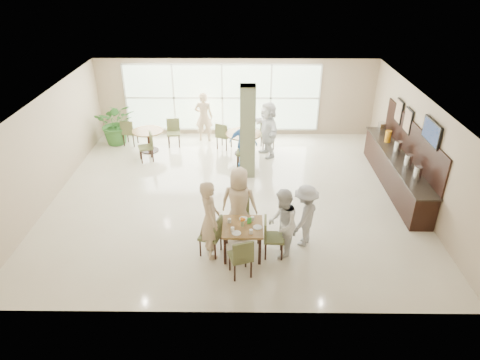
{
  "coord_description": "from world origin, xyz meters",
  "views": [
    {
      "loc": [
        0.29,
        -10.5,
        6.14
      ],
      "look_at": [
        0.2,
        -1.2,
        1.1
      ],
      "focal_mm": 32.0,
      "sensor_mm": 36.0,
      "label": 1
    }
  ],
  "objects_px": {
    "potted_plant": "(116,123)",
    "round_table_left": "(148,136)",
    "teen_right": "(282,223)",
    "adult_standing": "(204,117)",
    "main_table": "(242,230)",
    "adult_a": "(243,143)",
    "round_table_right": "(243,138)",
    "teen_left": "(210,219)",
    "buffet_counter": "(397,169)",
    "teen_standing": "(305,216)",
    "adult_b": "(268,129)",
    "teen_far": "(239,203)"
  },
  "relations": [
    {
      "from": "round_table_right",
      "to": "teen_left",
      "type": "xyz_separation_m",
      "value": [
        -0.72,
        -5.42,
        0.34
      ]
    },
    {
      "from": "adult_b",
      "to": "adult_standing",
      "type": "relative_size",
      "value": 1.03
    },
    {
      "from": "teen_left",
      "to": "teen_right",
      "type": "distance_m",
      "value": 1.59
    },
    {
      "from": "round_table_right",
      "to": "potted_plant",
      "type": "height_order",
      "value": "potted_plant"
    },
    {
      "from": "round_table_right",
      "to": "teen_right",
      "type": "relative_size",
      "value": 0.72
    },
    {
      "from": "potted_plant",
      "to": "teen_left",
      "type": "bearing_deg",
      "value": -59.24
    },
    {
      "from": "round_table_right",
      "to": "potted_plant",
      "type": "distance_m",
      "value": 4.55
    },
    {
      "from": "buffet_counter",
      "to": "adult_a",
      "type": "distance_m",
      "value": 4.62
    },
    {
      "from": "teen_left",
      "to": "teen_right",
      "type": "bearing_deg",
      "value": -108.17
    },
    {
      "from": "adult_a",
      "to": "adult_standing",
      "type": "bearing_deg",
      "value": 140.97
    },
    {
      "from": "adult_a",
      "to": "adult_standing",
      "type": "xyz_separation_m",
      "value": [
        -1.41,
        2.06,
        0.11
      ]
    },
    {
      "from": "round_table_left",
      "to": "adult_a",
      "type": "height_order",
      "value": "adult_a"
    },
    {
      "from": "round_table_left",
      "to": "adult_b",
      "type": "distance_m",
      "value": 4.05
    },
    {
      "from": "main_table",
      "to": "adult_standing",
      "type": "xyz_separation_m",
      "value": [
        -1.41,
        6.55,
        0.24
      ]
    },
    {
      "from": "main_table",
      "to": "teen_right",
      "type": "height_order",
      "value": "teen_right"
    },
    {
      "from": "teen_right",
      "to": "adult_standing",
      "type": "xyz_separation_m",
      "value": [
        -2.28,
        6.55,
        0.07
      ]
    },
    {
      "from": "potted_plant",
      "to": "adult_standing",
      "type": "bearing_deg",
      "value": 5.27
    },
    {
      "from": "teen_far",
      "to": "adult_a",
      "type": "relative_size",
      "value": 1.14
    },
    {
      "from": "buffet_counter",
      "to": "adult_a",
      "type": "relative_size",
      "value": 3.01
    },
    {
      "from": "round_table_right",
      "to": "teen_left",
      "type": "bearing_deg",
      "value": -97.58
    },
    {
      "from": "main_table",
      "to": "adult_a",
      "type": "height_order",
      "value": "adult_a"
    },
    {
      "from": "round_table_right",
      "to": "teen_far",
      "type": "xyz_separation_m",
      "value": [
        -0.09,
        -4.66,
        0.3
      ]
    },
    {
      "from": "adult_a",
      "to": "round_table_right",
      "type": "bearing_deg",
      "value": 106.32
    },
    {
      "from": "buffet_counter",
      "to": "adult_b",
      "type": "distance_m",
      "value": 4.22
    },
    {
      "from": "round_table_right",
      "to": "buffet_counter",
      "type": "relative_size",
      "value": 0.25
    },
    {
      "from": "potted_plant",
      "to": "round_table_left",
      "type": "bearing_deg",
      "value": -27.95
    },
    {
      "from": "main_table",
      "to": "buffet_counter",
      "type": "relative_size",
      "value": 0.19
    },
    {
      "from": "potted_plant",
      "to": "teen_left",
      "type": "height_order",
      "value": "teen_left"
    },
    {
      "from": "round_table_left",
      "to": "potted_plant",
      "type": "bearing_deg",
      "value": 152.05
    },
    {
      "from": "teen_standing",
      "to": "adult_standing",
      "type": "bearing_deg",
      "value": -124.18
    },
    {
      "from": "main_table",
      "to": "adult_standing",
      "type": "relative_size",
      "value": 0.5
    },
    {
      "from": "potted_plant",
      "to": "teen_right",
      "type": "height_order",
      "value": "teen_right"
    },
    {
      "from": "round_table_left",
      "to": "potted_plant",
      "type": "distance_m",
      "value": 1.41
    },
    {
      "from": "main_table",
      "to": "buffet_counter",
      "type": "height_order",
      "value": "buffet_counter"
    },
    {
      "from": "round_table_right",
      "to": "potted_plant",
      "type": "bearing_deg",
      "value": 168.99
    },
    {
      "from": "main_table",
      "to": "adult_standing",
      "type": "height_order",
      "value": "adult_standing"
    },
    {
      "from": "round_table_left",
      "to": "buffet_counter",
      "type": "distance_m",
      "value": 8.03
    },
    {
      "from": "round_table_right",
      "to": "teen_standing",
      "type": "height_order",
      "value": "teen_standing"
    },
    {
      "from": "potted_plant",
      "to": "teen_standing",
      "type": "height_order",
      "value": "teen_standing"
    },
    {
      "from": "adult_standing",
      "to": "adult_b",
      "type": "bearing_deg",
      "value": 154.68
    },
    {
      "from": "round_table_left",
      "to": "round_table_right",
      "type": "bearing_deg",
      "value": -3.78
    },
    {
      "from": "buffet_counter",
      "to": "teen_left",
      "type": "bearing_deg",
      "value": -148.0
    },
    {
      "from": "round_table_left",
      "to": "round_table_right",
      "type": "distance_m",
      "value": 3.24
    },
    {
      "from": "round_table_right",
      "to": "adult_standing",
      "type": "relative_size",
      "value": 0.66
    },
    {
      "from": "potted_plant",
      "to": "teen_left",
      "type": "relative_size",
      "value": 0.81
    },
    {
      "from": "teen_standing",
      "to": "adult_standing",
      "type": "distance_m",
      "value": 6.78
    },
    {
      "from": "potted_plant",
      "to": "adult_standing",
      "type": "xyz_separation_m",
      "value": [
        3.05,
        0.28,
        0.14
      ]
    },
    {
      "from": "teen_standing",
      "to": "adult_standing",
      "type": "xyz_separation_m",
      "value": [
        -2.83,
        6.15,
        0.12
      ]
    },
    {
      "from": "main_table",
      "to": "adult_a",
      "type": "relative_size",
      "value": 0.57
    },
    {
      "from": "teen_right",
      "to": "teen_left",
      "type": "bearing_deg",
      "value": -81.91
    }
  ]
}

